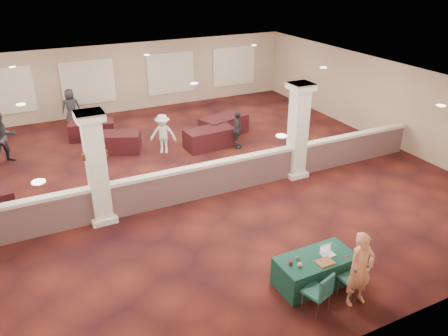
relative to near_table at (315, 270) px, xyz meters
name	(u,v)px	position (x,y,z in m)	size (l,w,h in m)	color
ground	(197,175)	(-0.26, 6.29, -0.35)	(16.00, 16.00, 0.00)	#491812
wall_back	(131,77)	(-0.26, 14.29, 1.25)	(16.00, 0.04, 3.20)	gray
wall_front	(367,273)	(-0.26, -1.71, 1.25)	(16.00, 0.04, 3.20)	gray
wall_right	(380,100)	(7.74, 6.29, 1.25)	(0.04, 16.00, 3.20)	gray
ceiling	(194,83)	(-0.26, 6.29, 2.85)	(16.00, 16.00, 0.02)	white
partition_wall	(215,177)	(-0.26, 4.79, 0.22)	(15.60, 0.28, 1.10)	brown
column_left	(96,168)	(-3.76, 4.79, 1.29)	(0.72, 0.72, 3.20)	silver
column_right	(298,130)	(2.74, 4.79, 1.29)	(0.72, 0.72, 3.20)	silver
sconce_left	(84,157)	(-4.04, 4.79, 1.65)	(0.12, 0.12, 0.18)	brown
sconce_right	(105,154)	(-3.48, 4.79, 1.65)	(0.12, 0.12, 0.18)	brown
near_table	(315,270)	(0.00, 0.00, 0.00)	(1.80, 0.90, 0.69)	#0E3630
conf_chair_main	(356,278)	(0.46, -0.80, 0.20)	(0.50, 0.50, 0.92)	#1B4E50
conf_chair_side	(321,290)	(-0.48, -0.80, 0.22)	(0.60, 0.60, 0.96)	#1B4E50
woman	(360,270)	(0.42, -0.91, 0.52)	(0.62, 0.41, 1.72)	#FDA46E
far_table_front_center	(209,138)	(1.13, 8.30, 0.04)	(1.89, 0.95, 0.77)	black
far_table_front_right	(224,126)	(2.24, 9.29, 0.06)	(1.99, 0.99, 0.81)	black
far_table_back_left	(92,130)	(-2.82, 11.31, 0.02)	(1.79, 0.89, 0.72)	black
far_table_back_center	(116,142)	(-2.26, 9.49, 0.03)	(1.84, 0.92, 0.75)	black
far_table_back_right	(220,124)	(2.24, 9.67, -0.02)	(1.63, 0.81, 0.66)	black
attendee_a	(3,138)	(-6.04, 10.25, 0.60)	(0.91, 0.51, 1.90)	black
attendee_b	(163,134)	(-0.65, 8.60, 0.42)	(0.97, 0.45, 1.52)	beige
attendee_c	(237,130)	(2.09, 7.79, 0.40)	(0.87, 0.42, 1.49)	black
attendee_d	(71,107)	(-3.27, 13.29, 0.47)	(0.81, 0.44, 1.63)	black
laptop_base	(328,255)	(0.28, -0.04, 0.35)	(0.31, 0.22, 0.02)	silver
laptop_screen	(325,248)	(0.28, 0.07, 0.47)	(0.31, 0.01, 0.21)	silver
screen_glow	(325,249)	(0.28, 0.06, 0.45)	(0.28, 0.00, 0.18)	silver
knitting	(325,262)	(0.05, -0.24, 0.36)	(0.38, 0.28, 0.03)	#C86920
yarn_cream	(300,265)	(-0.52, -0.10, 0.40)	(0.10, 0.10, 0.10)	#C3B2A1
yarn_red	(291,263)	(-0.66, 0.04, 0.39)	(0.09, 0.09, 0.09)	maroon
yarn_grey	(298,258)	(-0.43, 0.11, 0.39)	(0.10, 0.10, 0.10)	#535358
scissors	(346,256)	(0.62, -0.26, 0.35)	(0.11, 0.03, 0.01)	red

